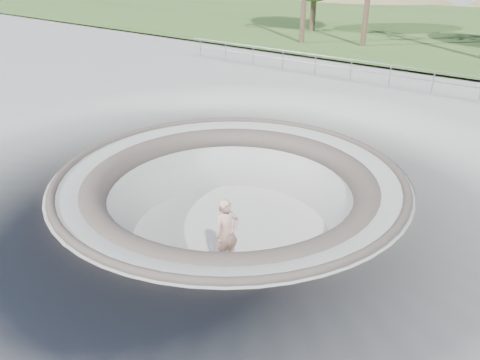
{
  "coord_description": "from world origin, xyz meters",
  "views": [
    {
      "loc": [
        7.85,
        -9.66,
        5.87
      ],
      "look_at": [
        0.33,
        0.04,
        -0.1
      ],
      "focal_mm": 35.0,
      "sensor_mm": 36.0,
      "label": 1
    }
  ],
  "objects": [
    {
      "name": "ground",
      "position": [
        0.0,
        0.0,
        0.0
      ],
      "size": [
        180.0,
        180.0,
        0.0
      ],
      "primitive_type": "plane",
      "color": "gray",
      "rests_on": "ground"
    },
    {
      "name": "skate_bowl",
      "position": [
        0.0,
        0.0,
        -1.83
      ],
      "size": [
        14.0,
        14.0,
        4.1
      ],
      "color": "gray",
      "rests_on": "ground"
    },
    {
      "name": "safety_railing",
      "position": [
        0.0,
        12.0,
        0.69
      ],
      "size": [
        25.0,
        0.06,
        1.03
      ],
      "color": "gray",
      "rests_on": "ground"
    },
    {
      "name": "skateboard",
      "position": [
        1.1,
        -1.53,
        -1.83
      ],
      "size": [
        0.88,
        0.56,
        0.09
      ],
      "color": "olive",
      "rests_on": "ground"
    },
    {
      "name": "skater",
      "position": [
        1.1,
        -1.53,
        -0.83
      ],
      "size": [
        0.68,
        0.83,
        1.96
      ],
      "primitive_type": "imported",
      "rotation": [
        0.0,
        0.0,
        1.24
      ],
      "color": "tan",
      "rests_on": "skateboard"
    }
  ]
}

